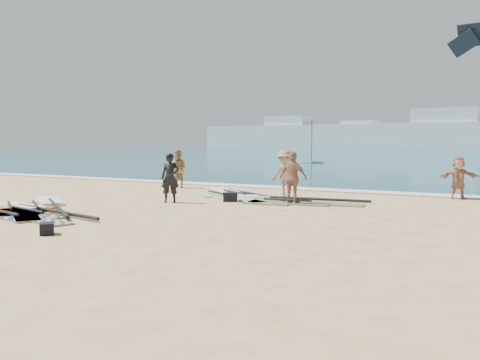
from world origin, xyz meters
The scene contains 15 objects.
ground centered at (0.00, 0.00, 0.00)m, with size 300.00×300.00×0.00m, color #E4C085.
surf_line centered at (0.00, 12.30, 0.00)m, with size 300.00×1.20×0.04m, color white.
far_town centered at (-15.72, 150.00, 4.49)m, with size 160.00×8.00×12.00m.
rig_grey centered at (-4.44, -0.16, 0.05)m, with size 5.98×2.93×0.20m.
rig_green centered at (-1.98, 8.26, 0.05)m, with size 5.36×4.54×0.20m.
rig_orange centered at (1.07, 7.10, 0.05)m, with size 5.53×2.42×0.20m.
rig_red centered at (-5.28, 1.03, 0.05)m, with size 5.66×4.97×0.21m.
gear_bag_near centered at (-0.61, 6.05, 0.17)m, with size 0.54×0.39×0.34m, color black.
gear_bag_far centered at (-0.48, -2.40, 0.14)m, with size 0.47×0.33×0.28m, color black.
person_wetsuit centered at (-2.33, 4.60, 0.92)m, with size 0.67×0.44×1.84m, color black.
beachgoer_left centered at (-6.04, 9.80, 0.94)m, with size 0.91×0.71×1.87m, color olive.
beachgoer_mid centered at (0.61, 8.18, 0.97)m, with size 1.25×0.72×1.93m, color #9F704F.
beachgoer_back centered at (1.78, 6.52, 0.95)m, with size 1.11×0.46×1.89m, color #9F6D56.
beachgoer_right centered at (6.57, 11.50, 0.84)m, with size 1.57×0.50×1.69m, color #B57654.
windsurfer_left centered at (-13.50, 42.55, 1.33)m, with size 2.60×2.84×4.61m.
Camera 1 is at (10.21, -10.86, 2.22)m, focal length 40.00 mm.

